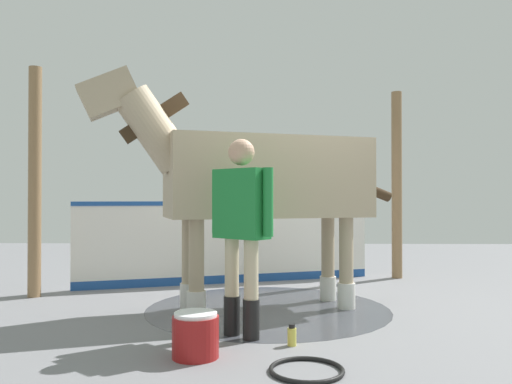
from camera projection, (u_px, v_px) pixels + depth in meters
name	position (u px, v px, depth m)	size (l,w,h in m)	color
ground_plane	(289.00, 307.00, 5.81)	(16.00, 16.00, 0.02)	gray
wet_patch	(268.00, 309.00, 5.70)	(2.75, 2.75, 0.00)	#42444C
barrier_wall	(230.00, 245.00, 7.45)	(4.24, 1.44, 1.20)	white
roof_post_near	(35.00, 182.00, 6.41)	(0.16, 0.16, 2.92)	olive
roof_post_far	(397.00, 185.00, 7.92)	(0.16, 0.16, 2.92)	olive
horse	(257.00, 179.00, 5.68)	(3.53, 1.54, 2.61)	tan
handler	(241.00, 221.00, 4.55)	(0.57, 0.50, 1.79)	black
wash_bucket	(196.00, 335.00, 3.96)	(0.37, 0.37, 0.35)	maroon
bottle_shampoo	(292.00, 336.00, 4.28)	(0.08, 0.08, 0.18)	#D8CC4C
bottle_spray	(180.00, 328.00, 4.55)	(0.06, 0.06, 0.18)	#4CA559
hose_coil	(307.00, 370.00, 3.63)	(0.55, 0.55, 0.03)	black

